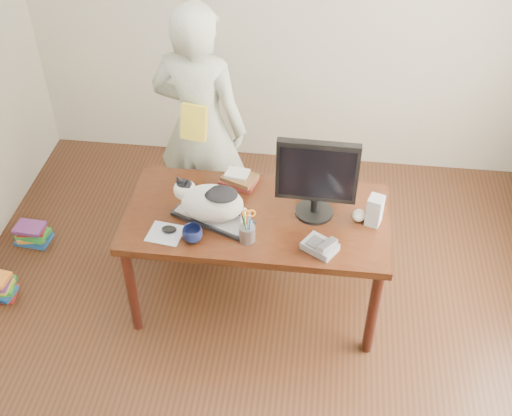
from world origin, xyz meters
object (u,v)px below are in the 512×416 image
object	(u,v)px
pen_cup	(247,232)
book_pile_b	(33,234)
monitor	(317,176)
book_stack	(239,179)
speaker	(375,211)
calculator	(339,185)
person	(200,128)
baseball	(359,215)
coffee_mug	(192,234)
keyboard	(213,218)
mouse	(169,229)
desk	(258,224)
cat	(210,201)
phone	(321,246)

from	to	relation	value
pen_cup	book_pile_b	distance (m)	1.94
monitor	book_stack	distance (m)	0.61
speaker	calculator	world-z (taller)	speaker
calculator	person	xyz separation A→B (m)	(-0.95, 0.36, 0.12)
baseball	calculator	size ratio (longest dim) A/B	0.31
coffee_mug	book_stack	world-z (taller)	coffee_mug
monitor	book_pile_b	bearing A→B (deg)	172.79
keyboard	mouse	xyz separation A→B (m)	(-0.24, -0.14, 0.01)
pen_cup	mouse	distance (m)	0.47
mouse	coffee_mug	xyz separation A→B (m)	(0.15, -0.05, 0.03)
mouse	speaker	world-z (taller)	speaker
desk	coffee_mug	xyz separation A→B (m)	(-0.34, -0.34, 0.19)
pen_cup	coffee_mug	size ratio (longest dim) A/B	2.02
mouse	speaker	size ratio (longest dim) A/B	0.51
coffee_mug	cat	bearing A→B (deg)	70.09
mouse	cat	bearing A→B (deg)	40.61
pen_cup	baseball	distance (m)	0.69
desk	phone	distance (m)	0.55
coffee_mug	calculator	world-z (taller)	coffee_mug
phone	calculator	world-z (taller)	phone
desk	pen_cup	size ratio (longest dim) A/B	6.74
pen_cup	speaker	bearing A→B (deg)	18.50
monitor	speaker	distance (m)	0.41
mouse	baseball	world-z (taller)	baseball
cat	calculator	world-z (taller)	cat
desk	speaker	xyz separation A→B (m)	(0.70, -0.06, 0.24)
book_pile_b	desk	bearing A→B (deg)	-8.97
coffee_mug	baseball	size ratio (longest dim) A/B	1.51
cat	pen_cup	bearing A→B (deg)	-10.71
book_stack	book_pile_b	distance (m)	1.73
pen_cup	calculator	xyz separation A→B (m)	(0.51, 0.54, -0.04)
pen_cup	book_pile_b	xyz separation A→B (m)	(-1.69, 0.58, -0.74)
cat	pen_cup	distance (m)	0.30
baseball	calculator	xyz separation A→B (m)	(-0.13, 0.29, -0.01)
book_pile_b	calculator	bearing A→B (deg)	-0.83
desk	baseball	bearing A→B (deg)	-4.81
book_stack	book_pile_b	bearing A→B (deg)	-165.16
keyboard	book_stack	bearing A→B (deg)	96.05
book_stack	baseball	bearing A→B (deg)	-2.23
monitor	pen_cup	distance (m)	0.51
speaker	baseball	bearing A→B (deg)	-168.19
keyboard	cat	bearing A→B (deg)	-171.64
monitor	pen_cup	bearing A→B (deg)	-142.91
calculator	book_pile_b	xyz separation A→B (m)	(-2.20, 0.03, -0.71)
book_pile_b	pen_cup	bearing A→B (deg)	-18.80
coffee_mug	person	bearing A→B (deg)	97.68
baseball	keyboard	bearing A→B (deg)	-173.52
coffee_mug	book_pile_b	size ratio (longest dim) A/B	0.46
pen_cup	calculator	size ratio (longest dim) A/B	0.93
baseball	calculator	bearing A→B (deg)	113.47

